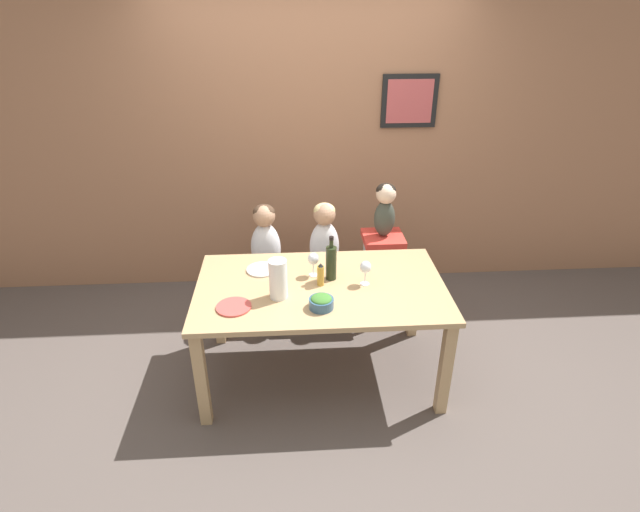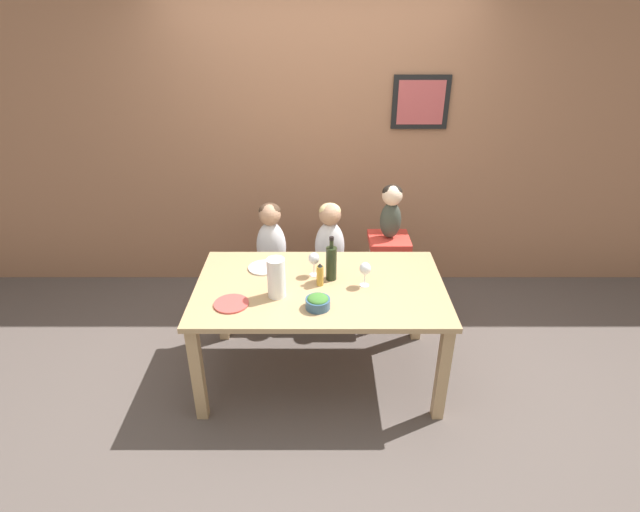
% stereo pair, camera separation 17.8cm
% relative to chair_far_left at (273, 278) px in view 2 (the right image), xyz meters
% --- Properties ---
extents(ground_plane, '(14.00, 14.00, 0.00)m').
position_rel_chair_far_left_xyz_m(ground_plane, '(0.38, -0.72, -0.37)').
color(ground_plane, '#564C47').
extents(wall_back, '(10.00, 0.09, 2.70)m').
position_rel_chair_far_left_xyz_m(wall_back, '(0.39, 0.66, 0.98)').
color(wall_back, '#9E6B4C').
rests_on(wall_back, ground_plane).
extents(dining_table, '(1.63, 0.95, 0.73)m').
position_rel_chair_far_left_xyz_m(dining_table, '(0.38, -0.72, 0.27)').
color(dining_table, tan).
rests_on(dining_table, ground_plane).
extents(chair_far_left, '(0.37, 0.37, 0.45)m').
position_rel_chair_far_left_xyz_m(chair_far_left, '(0.00, 0.00, 0.00)').
color(chair_far_left, silver).
rests_on(chair_far_left, ground_plane).
extents(chair_far_center, '(0.37, 0.37, 0.45)m').
position_rel_chair_far_left_xyz_m(chair_far_center, '(0.46, 0.00, 0.00)').
color(chair_far_center, silver).
rests_on(chair_far_center, ground_plane).
extents(chair_right_highchair, '(0.32, 0.31, 0.73)m').
position_rel_chair_far_left_xyz_m(chair_right_highchair, '(0.93, -0.00, 0.19)').
color(chair_right_highchair, silver).
rests_on(chair_right_highchair, ground_plane).
extents(person_child_left, '(0.23, 0.18, 0.57)m').
position_rel_chair_far_left_xyz_m(person_child_left, '(0.00, 0.00, 0.37)').
color(person_child_left, silver).
rests_on(person_child_left, chair_far_left).
extents(person_child_center, '(0.23, 0.18, 0.57)m').
position_rel_chair_far_left_xyz_m(person_child_center, '(0.46, 0.00, 0.37)').
color(person_child_center, silver).
rests_on(person_child_center, chair_far_center).
extents(person_baby_right, '(0.16, 0.16, 0.43)m').
position_rel_chair_far_left_xyz_m(person_baby_right, '(0.93, 0.00, 0.61)').
color(person_baby_right, '#3D4238').
rests_on(person_baby_right, chair_right_highchair).
extents(wine_bottle, '(0.07, 0.07, 0.31)m').
position_rel_chair_far_left_xyz_m(wine_bottle, '(0.46, -0.63, 0.49)').
color(wine_bottle, '#232D19').
rests_on(wine_bottle, dining_table).
extents(paper_towel_roll, '(0.11, 0.11, 0.26)m').
position_rel_chair_far_left_xyz_m(paper_towel_roll, '(0.11, -0.84, 0.49)').
color(paper_towel_roll, white).
rests_on(paper_towel_roll, dining_table).
extents(wine_glass_near, '(0.07, 0.07, 0.17)m').
position_rel_chair_far_left_xyz_m(wine_glass_near, '(0.67, -0.72, 0.48)').
color(wine_glass_near, white).
rests_on(wine_glass_near, dining_table).
extents(wine_glass_far, '(0.07, 0.07, 0.17)m').
position_rel_chair_far_left_xyz_m(wine_glass_far, '(0.34, -0.58, 0.48)').
color(wine_glass_far, white).
rests_on(wine_glass_far, dining_table).
extents(salad_bowl_large, '(0.15, 0.15, 0.08)m').
position_rel_chair_far_left_xyz_m(salad_bowl_large, '(0.37, -0.98, 0.40)').
color(salad_bowl_large, '#335675').
rests_on(salad_bowl_large, dining_table).
extents(dinner_plate_front_left, '(0.21, 0.21, 0.01)m').
position_rel_chair_far_left_xyz_m(dinner_plate_front_left, '(-0.16, -0.95, 0.37)').
color(dinner_plate_front_left, '#D14C47').
rests_on(dinner_plate_front_left, dining_table).
extents(dinner_plate_back_left, '(0.21, 0.21, 0.01)m').
position_rel_chair_far_left_xyz_m(dinner_plate_back_left, '(-0.01, -0.49, 0.37)').
color(dinner_plate_back_left, silver).
rests_on(dinner_plate_back_left, dining_table).
extents(condiment_bottle_hot_sauce, '(0.05, 0.05, 0.16)m').
position_rel_chair_far_left_xyz_m(condiment_bottle_hot_sauce, '(0.39, -0.71, 0.44)').
color(condiment_bottle_hot_sauce, '#BC8E33').
rests_on(condiment_bottle_hot_sauce, dining_table).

